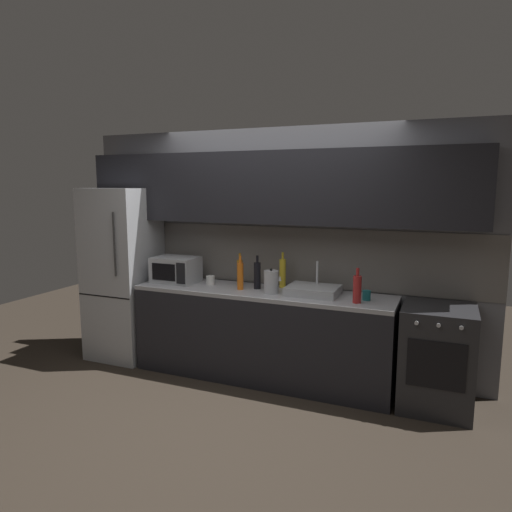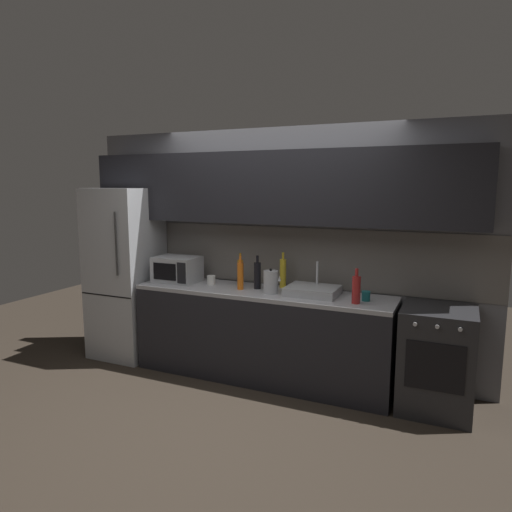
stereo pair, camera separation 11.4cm
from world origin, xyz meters
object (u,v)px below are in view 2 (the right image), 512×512
Objects in this scene: wine_bottle_red at (356,289)px; mug_teal at (366,296)px; wine_bottle_amber at (240,272)px; oven_range at (437,360)px; microwave at (177,269)px; wine_bottle_dark at (257,275)px; wine_bottle_orange at (240,275)px; refrigerator at (126,273)px; kettle at (271,282)px; wine_bottle_yellow at (283,273)px; mug_white at (211,280)px.

wine_bottle_red is 0.16m from mug_teal.
wine_bottle_amber is 1.32m from mug_teal.
oven_range is 1.96× the size of microwave.
wine_bottle_orange is at bearing -146.67° from wine_bottle_dark.
refrigerator is 4.11× the size of microwave.
refrigerator is 1.80m from kettle.
wine_bottle_dark is at bearing 178.11° from oven_range.
wine_bottle_yellow reaches higher than mug_white.
wine_bottle_yellow is at bearing 36.02° from wine_bottle_dark.
mug_teal is at bearing 63.55° from wine_bottle_red.
kettle is 0.28m from wine_bottle_yellow.
kettle is at bearing -9.08° from mug_white.
wine_bottle_red is at bearing -3.63° from kettle.
oven_range is 0.79m from mug_teal.
kettle is at bearing -32.64° from wine_bottle_dark.
wine_bottle_amber is at bearing 162.54° from wine_bottle_dark.
refrigerator is at bearing -179.92° from mug_teal.
wine_bottle_dark is (-1.70, 0.06, 0.59)m from oven_range.
mug_teal is at bearing 1.99° from wine_bottle_orange.
wine_bottle_yellow is (1.82, 0.21, 0.10)m from refrigerator.
refrigerator is 0.69m from microwave.
wine_bottle_red is (2.63, -0.12, 0.08)m from refrigerator.
wine_bottle_red is at bearing -11.26° from wine_bottle_amber.
wine_bottle_red is (1.02, -0.18, -0.01)m from wine_bottle_dark.
wine_bottle_yellow is (-1.49, 0.21, 0.60)m from oven_range.
kettle is at bearing -25.02° from wine_bottle_amber.
kettle is 0.71× the size of wine_bottle_orange.
wine_bottle_red is at bearing -2.67° from refrigerator.
wine_bottle_orange is at bearing -178.84° from oven_range.
wine_bottle_red is 0.87× the size of wine_bottle_yellow.
wine_bottle_dark is at bearing 2.27° from microwave.
wine_bottle_yellow is at bearing 12.64° from mug_white.
refrigerator is 3.34m from oven_range.
oven_range is 2.68× the size of wine_bottle_dark.
wine_bottle_yellow reaches higher than wine_bottle_orange.
oven_range is at bearing -0.02° from refrigerator.
wine_bottle_yellow is 0.90m from mug_teal.
wine_bottle_amber reaches higher than oven_range.
wine_bottle_amber is at bearing 8.68° from microwave.
mug_teal is (1.31, -0.12, -0.10)m from wine_bottle_amber.
oven_range is at bearing -8.05° from wine_bottle_yellow.
refrigerator is 1.46m from wine_bottle_orange.
wine_bottle_dark is (1.60, 0.06, 0.09)m from refrigerator.
wine_bottle_orange is (0.78, -0.06, 0.01)m from microwave.
wine_bottle_dark is 1.08× the size of wine_bottle_red.
refrigerator is at bearing -178.45° from microwave.
refrigerator is at bearing -174.81° from wine_bottle_amber.
wine_bottle_yellow is (0.02, 0.28, 0.04)m from kettle.
refrigerator is at bearing 177.33° from wine_bottle_red.
wine_bottle_dark reaches higher than wine_bottle_red.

